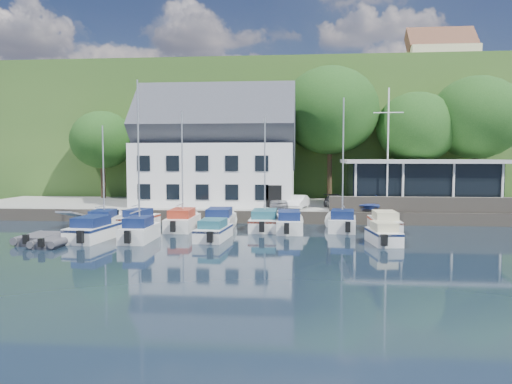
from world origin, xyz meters
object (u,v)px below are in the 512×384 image
boat_r1_5 (289,221)px  boat_r2_0 (93,228)px  car_dgrey (336,202)px  boat_r1_1 (138,170)px  club_pavilion (419,183)px  boat_r1_2 (182,165)px  boat_r1_3 (220,218)px  car_blue (368,201)px  flagpole (388,150)px  dinghy_0 (39,237)px  car_silver (277,200)px  car_white (298,202)px  boat_r1_7 (384,221)px  boat_r1_6 (343,167)px  boat_r2_2 (214,229)px  boat_r1_0 (103,172)px  boat_r2_1 (139,166)px  dinghy_1 (53,240)px  boat_r2_4 (384,233)px  harbor_building (216,157)px  boat_r1_4 (265,168)px

boat_r1_5 → boat_r2_0: size_ratio=1.11×
car_dgrey → boat_r1_1: (-15.11, -5.65, 2.76)m
club_pavilion → boat_r1_2: 20.90m
boat_r1_3 → car_blue: bearing=23.3°
flagpole → dinghy_0: (-23.10, -11.83, -5.54)m
car_dgrey → car_blue: size_ratio=0.93×
car_silver → car_white: (1.82, -0.04, -0.10)m
car_white → boat_r1_3: size_ratio=0.52×
car_white → boat_r1_5: 6.45m
car_dgrey → boat_r1_7: car_dgrey is taller
boat_r2_0 → boat_r1_7: bearing=22.5°
car_blue → boat_r1_5: bearing=-125.9°
flagpole → club_pavilion: bearing=46.3°
boat_r1_6 → boat_r1_3: bearing=-175.7°
boat_r1_6 → boat_r2_2: bearing=-145.4°
boat_r1_6 → dinghy_0: bearing=-154.2°
boat_r1_3 → boat_r1_7: (12.01, -0.11, -0.05)m
car_blue → flagpole: size_ratio=0.42×
club_pavilion → boat_r2_2: 20.64m
flagpole → boat_r1_0: (-21.67, -5.01, -1.73)m
boat_r1_0 → boat_r2_1: (4.55, -5.44, 0.55)m
dinghy_1 → boat_r1_7: bearing=22.7°
dinghy_0 → boat_r2_4: bearing=6.4°
boat_r1_3 → boat_r1_5: bearing=-10.6°
boat_r1_2 → boat_r2_1: size_ratio=1.00×
boat_r2_1 → boat_r1_5: bearing=27.6°
harbor_building → car_blue: (13.31, -3.22, -3.64)m
boat_r1_2 → dinghy_1: (-6.11, -7.49, -4.38)m
car_dgrey → car_blue: car_blue is taller
harbor_building → car_blue: 14.17m
club_pavilion → flagpole: 5.59m
harbor_building → car_silver: 7.40m
car_blue → boat_r1_1: 18.71m
boat_r1_4 → boat_r2_2: 6.82m
car_dgrey → club_pavilion: bearing=9.1°
car_silver → boat_r1_0: size_ratio=0.46×
boat_r1_3 → boat_r2_2: 4.99m
boat_r1_4 → boat_r1_6: 5.64m
car_dgrey → boat_r2_1: boat_r2_1 is taller
club_pavilion → boat_r1_6: size_ratio=1.43×
boat_r1_4 → boat_r2_0: boat_r1_4 is taller
flagpole → boat_r1_5: size_ratio=1.44×
boat_r1_2 → boat_r2_1: boat_r2_1 is taller
harbor_building → car_dgrey: (10.68, -2.89, -3.79)m
flagpole → dinghy_1: bearing=-149.5°
boat_r1_5 → dinghy_0: size_ratio=2.10×
boat_r2_1 → car_dgrey: bearing=40.6°
car_blue → boat_r2_2: car_blue is taller
boat_r1_1 → club_pavilion: bearing=28.5°
flagpole → car_silver: bearing=173.6°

